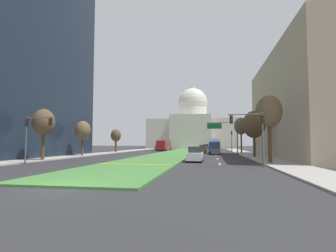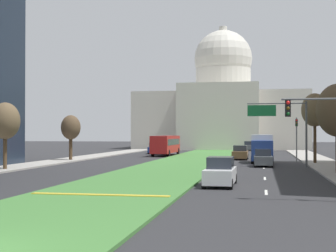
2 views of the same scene
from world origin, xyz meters
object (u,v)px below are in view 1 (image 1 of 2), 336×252
(traffic_light_far_right, at_px, (232,138))
(sedan_distant, at_px, (203,149))
(street_tree_left_far, at_px, (116,136))
(sedan_lead_stopped, at_px, (195,155))
(city_bus, at_px, (164,145))
(capitol_building, at_px, (193,128))
(sedan_very_far, at_px, (206,147))
(street_tree_left_mid, at_px, (83,131))
(overhead_guide_sign, at_px, (225,131))
(sedan_far_horizon, at_px, (159,147))
(street_tree_left_near, at_px, (44,123))
(street_tree_right_far, at_px, (241,126))
(sedan_midblock, at_px, (215,150))
(street_tree_right_near, at_px, (269,112))
(street_tree_right_mid, at_px, (254,125))
(box_truck_delivery, at_px, (214,146))
(traffic_light_near_right, at_px, (253,127))
(traffic_light_near_left, at_px, (33,129))

(traffic_light_far_right, relative_size, sedan_distant, 1.15)
(traffic_light_far_right, xyz_separation_m, street_tree_left_far, (-26.76, -4.13, 0.66))
(sedan_distant, bearing_deg, sedan_lead_stopped, -89.96)
(city_bus, bearing_deg, capitol_building, 81.50)
(sedan_very_far, height_order, city_bus, city_bus)
(traffic_light_far_right, xyz_separation_m, street_tree_left_mid, (-26.81, -19.73, 1.10))
(sedan_distant, xyz_separation_m, sedan_very_far, (0.35, 32.71, 0.01))
(overhead_guide_sign, bearing_deg, sedan_far_horizon, 123.57)
(capitol_building, bearing_deg, traffic_light_far_right, -76.08)
(street_tree_left_near, height_order, street_tree_right_far, street_tree_right_far)
(traffic_light_far_right, relative_size, sedan_midblock, 1.24)
(overhead_guide_sign, height_order, sedan_lead_stopped, overhead_guide_sign)
(sedan_far_horizon, xyz_separation_m, sedan_very_far, (14.66, 17.37, -0.00))
(sedan_midblock, bearing_deg, street_tree_left_mid, -156.91)
(street_tree_left_mid, relative_size, street_tree_right_far, 0.80)
(street_tree_right_near, height_order, street_tree_right_mid, street_tree_right_near)
(street_tree_left_far, xyz_separation_m, sedan_distant, (19.99, 6.92, -3.14))
(sedan_lead_stopped, bearing_deg, box_truck_delivery, 83.94)
(street_tree_right_near, distance_m, street_tree_right_mid, 12.11)
(street_tree_left_near, relative_size, street_tree_left_mid, 1.10)
(street_tree_left_near, distance_m, street_tree_left_mid, 11.38)
(capitol_building, distance_m, street_tree_right_near, 82.90)
(traffic_light_near_right, bearing_deg, street_tree_right_near, 60.53)
(traffic_light_near_left, distance_m, sedan_lead_stopped, 18.76)
(sedan_distant, bearing_deg, box_truck_delivery, -67.61)
(street_tree_right_mid, height_order, street_tree_right_far, street_tree_right_far)
(sedan_lead_stopped, relative_size, sedan_far_horizon, 1.04)
(traffic_light_near_left, xyz_separation_m, street_tree_right_far, (25.62, 30.39, 2.01))
(overhead_guide_sign, distance_m, street_tree_right_far, 6.41)
(street_tree_right_mid, xyz_separation_m, sedan_lead_stopped, (-8.63, -9.96, -4.31))
(street_tree_left_mid, distance_m, sedan_distant, 30.36)
(sedan_distant, relative_size, sedan_very_far, 1.02)
(traffic_light_near_left, bearing_deg, street_tree_left_far, 94.83)
(capitol_building, distance_m, sedan_far_horizon, 34.19)
(traffic_light_near_right, height_order, street_tree_right_near, street_tree_right_near)
(traffic_light_far_right, height_order, street_tree_right_near, street_tree_right_near)
(traffic_light_near_right, bearing_deg, street_tree_left_near, 169.97)
(street_tree_right_near, bearing_deg, city_bus, 114.40)
(box_truck_delivery, bearing_deg, sedan_very_far, 93.45)
(traffic_light_near_left, relative_size, street_tree_left_far, 0.94)
(sedan_distant, bearing_deg, street_tree_right_far, -44.59)
(street_tree_left_far, distance_m, sedan_midblock, 23.73)
(traffic_light_near_left, height_order, city_bus, traffic_light_near_left)
(street_tree_right_near, relative_size, street_tree_left_far, 1.37)
(street_tree_right_near, xyz_separation_m, sedan_far_horizon, (-22.62, 49.50, -4.86))
(box_truck_delivery, height_order, city_bus, box_truck_delivery)
(sedan_midblock, xyz_separation_m, sedan_far_horizon, (-17.10, 28.14, 0.03))
(street_tree_left_near, height_order, sedan_distant, street_tree_left_near)
(overhead_guide_sign, relative_size, street_tree_right_far, 0.85)
(sedan_distant, bearing_deg, street_tree_left_mid, -131.65)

